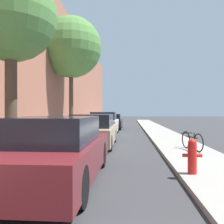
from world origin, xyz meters
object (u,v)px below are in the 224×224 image
street_tree_near (11,17)px  fire_hydrant (192,156)px  parked_car_maroon (56,151)px  bicycle (192,141)px  street_tree_far (71,47)px  parked_car_white (104,124)px  parked_car_champagne (94,131)px  parked_car_black (111,122)px

street_tree_near → fire_hydrant: street_tree_near is taller
parked_car_maroon → bicycle: 5.48m
street_tree_far → parked_car_white: bearing=27.6°
parked_car_champagne → fire_hydrant: (3.02, -5.00, -0.13)m
street_tree_far → bicycle: 9.88m
parked_car_champagne → bicycle: 4.18m
parked_car_champagne → parked_car_black: size_ratio=1.07×
street_tree_near → parked_car_champagne: bearing=69.8°
parked_car_maroon → parked_car_white: 10.88m
parked_car_black → parked_car_champagne: bearing=-89.7°
bicycle → parked_car_champagne: bearing=144.6°
street_tree_near → parked_car_white: bearing=81.4°
parked_car_black → bicycle: (3.93, -11.93, -0.18)m
parked_car_champagne → street_tree_near: size_ratio=0.85×
parked_car_maroon → parked_car_black: size_ratio=1.12×
parked_car_champagne → street_tree_near: (-1.59, -4.32, 3.40)m
parked_car_champagne → street_tree_far: (-2.11, 4.40, 4.92)m
street_tree_near → bicycle: bearing=26.8°
parked_car_white → parked_car_maroon: bearing=-89.4°
street_tree_near → fire_hydrant: 5.85m
parked_car_white → bicycle: (3.99, -7.00, -0.25)m
parked_car_white → street_tree_near: 10.43m
parked_car_white → street_tree_far: bearing=-152.4°
parked_car_maroon → street_tree_near: (-1.59, 1.12, 3.39)m
parked_car_maroon → street_tree_near: bearing=144.8°
parked_car_white → fire_hydrant: (3.14, -10.44, -0.18)m
street_tree_near → fire_hydrant: (4.61, -0.68, -3.54)m
street_tree_near → bicycle: (5.46, 2.76, -3.61)m
parked_car_white → parked_car_black: (0.06, 4.93, -0.08)m
parked_car_white → parked_car_black: size_ratio=0.98×
parked_car_maroon → parked_car_white: size_ratio=1.13×
parked_car_maroon → bicycle: size_ratio=2.96×
parked_car_champagne → parked_car_black: parked_car_champagne is taller
fire_hydrant → bicycle: fire_hydrant is taller
street_tree_far → bicycle: (5.98, -5.96, -5.12)m
parked_car_black → fire_hydrant: bearing=-78.7°
street_tree_far → fire_hydrant: bearing=-61.4°
parked_car_champagne → parked_car_black: (-0.06, 10.37, -0.03)m
street_tree_near → bicycle: size_ratio=3.35×
fire_hydrant → parked_car_white: bearing=106.7°
parked_car_maroon → bicycle: parked_car_maroon is taller
parked_car_white → parked_car_black: bearing=89.3°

